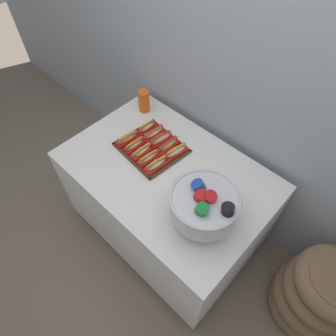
{
  "coord_description": "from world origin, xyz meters",
  "views": [
    {
      "loc": [
        0.8,
        -0.82,
        2.24
      ],
      "look_at": [
        0.04,
        -0.03,
        0.85
      ],
      "focal_mm": 31.5,
      "sensor_mm": 36.0,
      "label": 1
    }
  ],
  "objects_px": {
    "hot_dog_4": "(156,164)",
    "hot_dog_8": "(168,145)",
    "cup_stack": "(144,101)",
    "floor_vase": "(319,294)",
    "hot_dog_0": "(128,138)",
    "punch_bowl": "(204,204)",
    "hot_dog_9": "(176,151)",
    "hot_dog_2": "(141,151)",
    "hot_dog_1": "(134,145)",
    "hot_dog_7": "(161,139)",
    "hot_dog_5": "(147,127)",
    "buffet_table": "(167,200)",
    "hot_dog_6": "(154,133)",
    "hot_dog_3": "(149,157)",
    "serving_tray": "(151,148)"
  },
  "relations": [
    {
      "from": "hot_dog_4",
      "to": "punch_bowl",
      "type": "height_order",
      "value": "punch_bowl"
    },
    {
      "from": "hot_dog_7",
      "to": "hot_dog_9",
      "type": "relative_size",
      "value": 1.01
    },
    {
      "from": "punch_bowl",
      "to": "serving_tray",
      "type": "bearing_deg",
      "value": 162.92
    },
    {
      "from": "buffet_table",
      "to": "floor_vase",
      "type": "distance_m",
      "value": 1.15
    },
    {
      "from": "hot_dog_5",
      "to": "cup_stack",
      "type": "xyz_separation_m",
      "value": [
        -0.17,
        0.14,
        0.05
      ]
    },
    {
      "from": "hot_dog_6",
      "to": "punch_bowl",
      "type": "xyz_separation_m",
      "value": [
        0.65,
        -0.27,
        0.12
      ]
    },
    {
      "from": "floor_vase",
      "to": "hot_dog_0",
      "type": "bearing_deg",
      "value": -171.8
    },
    {
      "from": "hot_dog_4",
      "to": "hot_dog_8",
      "type": "xyz_separation_m",
      "value": [
        -0.06,
        0.17,
        -0.0
      ]
    },
    {
      "from": "hot_dog_1",
      "to": "hot_dog_7",
      "type": "distance_m",
      "value": 0.18
    },
    {
      "from": "hot_dog_2",
      "to": "hot_dog_3",
      "type": "distance_m",
      "value": 0.08
    },
    {
      "from": "hot_dog_2",
      "to": "hot_dog_9",
      "type": "distance_m",
      "value": 0.22
    },
    {
      "from": "cup_stack",
      "to": "hot_dog_5",
      "type": "bearing_deg",
      "value": -39.6
    },
    {
      "from": "hot_dog_5",
      "to": "hot_dog_9",
      "type": "bearing_deg",
      "value": -5.07
    },
    {
      "from": "hot_dog_1",
      "to": "hot_dog_4",
      "type": "relative_size",
      "value": 0.95
    },
    {
      "from": "hot_dog_9",
      "to": "hot_dog_5",
      "type": "bearing_deg",
      "value": 174.93
    },
    {
      "from": "hot_dog_2",
      "to": "punch_bowl",
      "type": "height_order",
      "value": "punch_bowl"
    },
    {
      "from": "hot_dog_3",
      "to": "hot_dog_7",
      "type": "height_order",
      "value": "hot_dog_7"
    },
    {
      "from": "hot_dog_9",
      "to": "punch_bowl",
      "type": "distance_m",
      "value": 0.51
    },
    {
      "from": "hot_dog_2",
      "to": "hot_dog_4",
      "type": "bearing_deg",
      "value": -5.07
    },
    {
      "from": "hot_dog_9",
      "to": "hot_dog_6",
      "type": "bearing_deg",
      "value": 174.93
    },
    {
      "from": "hot_dog_4",
      "to": "cup_stack",
      "type": "xyz_separation_m",
      "value": [
        -0.45,
        0.33,
        0.05
      ]
    },
    {
      "from": "floor_vase",
      "to": "hot_dog_4",
      "type": "bearing_deg",
      "value": -168.52
    },
    {
      "from": "hot_dog_2",
      "to": "punch_bowl",
      "type": "relative_size",
      "value": 0.44
    },
    {
      "from": "hot_dog_0",
      "to": "punch_bowl",
      "type": "xyz_separation_m",
      "value": [
        0.74,
        -0.11,
        0.12
      ]
    },
    {
      "from": "floor_vase",
      "to": "hot_dog_3",
      "type": "relative_size",
      "value": 7.19
    },
    {
      "from": "floor_vase",
      "to": "hot_dog_8",
      "type": "xyz_separation_m",
      "value": [
        -1.24,
        -0.07,
        0.51
      ]
    },
    {
      "from": "hot_dog_7",
      "to": "cup_stack",
      "type": "bearing_deg",
      "value": 154.31
    },
    {
      "from": "floor_vase",
      "to": "hot_dog_7",
      "type": "height_order",
      "value": "floor_vase"
    },
    {
      "from": "hot_dog_5",
      "to": "hot_dog_6",
      "type": "bearing_deg",
      "value": -5.07
    },
    {
      "from": "hot_dog_2",
      "to": "hot_dog_5",
      "type": "bearing_deg",
      "value": 127.21
    },
    {
      "from": "hot_dog_0",
      "to": "hot_dog_5",
      "type": "relative_size",
      "value": 1.06
    },
    {
      "from": "cup_stack",
      "to": "hot_dog_8",
      "type": "bearing_deg",
      "value": -22.13
    },
    {
      "from": "buffet_table",
      "to": "hot_dog_7",
      "type": "xyz_separation_m",
      "value": [
        -0.19,
        0.14,
        0.4
      ]
    },
    {
      "from": "hot_dog_7",
      "to": "hot_dog_8",
      "type": "bearing_deg",
      "value": -5.07
    },
    {
      "from": "hot_dog_1",
      "to": "hot_dog_6",
      "type": "height_order",
      "value": "hot_dog_6"
    },
    {
      "from": "hot_dog_0",
      "to": "hot_dog_9",
      "type": "relative_size",
      "value": 0.91
    },
    {
      "from": "hot_dog_3",
      "to": "hot_dog_5",
      "type": "xyz_separation_m",
      "value": [
        -0.21,
        0.18,
        0.0
      ]
    },
    {
      "from": "hot_dog_7",
      "to": "punch_bowl",
      "type": "relative_size",
      "value": 0.52
    },
    {
      "from": "serving_tray",
      "to": "hot_dog_8",
      "type": "height_order",
      "value": "hot_dog_8"
    },
    {
      "from": "buffet_table",
      "to": "floor_vase",
      "type": "height_order",
      "value": "floor_vase"
    },
    {
      "from": "hot_dog_3",
      "to": "hot_dog_0",
      "type": "bearing_deg",
      "value": 174.93
    },
    {
      "from": "punch_bowl",
      "to": "cup_stack",
      "type": "xyz_separation_m",
      "value": [
        -0.9,
        0.41,
        -0.07
      ]
    },
    {
      "from": "buffet_table",
      "to": "hot_dog_5",
      "type": "distance_m",
      "value": 0.55
    },
    {
      "from": "hot_dog_0",
      "to": "hot_dog_5",
      "type": "height_order",
      "value": "hot_dog_0"
    },
    {
      "from": "buffet_table",
      "to": "cup_stack",
      "type": "distance_m",
      "value": 0.74
    },
    {
      "from": "hot_dog_7",
      "to": "hot_dog_3",
      "type": "bearing_deg",
      "value": -70.62
    },
    {
      "from": "serving_tray",
      "to": "hot_dog_8",
      "type": "relative_size",
      "value": 2.45
    },
    {
      "from": "hot_dog_5",
      "to": "hot_dog_6",
      "type": "xyz_separation_m",
      "value": [
        0.07,
        -0.01,
        -0.0
      ]
    },
    {
      "from": "floor_vase",
      "to": "hot_dog_4",
      "type": "distance_m",
      "value": 1.31
    },
    {
      "from": "hot_dog_0",
      "to": "hot_dog_3",
      "type": "height_order",
      "value": "hot_dog_0"
    }
  ]
}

